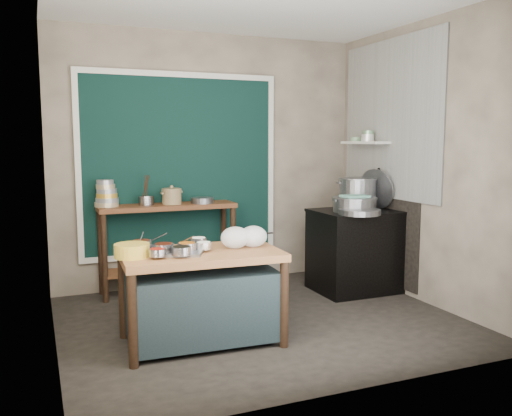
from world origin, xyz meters
name	(u,v)px	position (x,y,z in m)	size (l,w,h in m)	color
floor	(262,322)	(0.00, 0.00, -0.01)	(3.50, 3.00, 0.02)	#292420
back_wall	(210,160)	(0.00, 1.51, 1.40)	(3.50, 0.02, 2.80)	gray
left_wall	(47,170)	(-1.76, 0.00, 1.40)	(0.02, 3.00, 2.80)	gray
right_wall	(424,163)	(1.76, 0.00, 1.40)	(0.02, 3.00, 2.80)	gray
curtain_panel	(181,165)	(-0.35, 1.47, 1.35)	(2.10, 0.02, 1.90)	black
curtain_frame	(181,166)	(-0.35, 1.46, 1.35)	(2.22, 0.03, 2.02)	beige
tile_panel	(390,119)	(1.74, 0.55, 1.85)	(0.02, 1.70, 1.70)	#B2B2AA
soot_patch	(382,223)	(1.74, 0.65, 0.70)	(0.01, 1.30, 1.30)	black
wall_shelf	(365,143)	(1.63, 0.85, 1.60)	(0.22, 0.70, 0.03)	beige
prep_table	(202,297)	(-0.65, -0.30, 0.38)	(1.25, 0.72, 0.75)	#986337
back_counter	(168,248)	(-0.55, 1.28, 0.47)	(1.45, 0.40, 0.95)	brown
stove_block	(356,252)	(1.35, 0.55, 0.42)	(0.90, 0.68, 0.85)	black
stove_top	(357,212)	(1.35, 0.55, 0.86)	(0.92, 0.69, 0.03)	black
condiment_tray	(172,251)	(-0.88, -0.27, 0.76)	(0.49, 0.35, 0.02)	gray
condiment_bowls	(168,247)	(-0.92, -0.30, 0.80)	(0.65, 0.50, 0.07)	gray
yellow_basin	(132,250)	(-1.19, -0.31, 0.80)	(0.27, 0.27, 0.10)	#B3842C
saucepan	(247,236)	(-0.18, -0.11, 0.81)	(0.21, 0.21, 0.12)	gray
plastic_bag_a	(235,238)	(-0.36, -0.29, 0.84)	(0.24, 0.20, 0.18)	white
plastic_bag_b	(253,236)	(-0.20, -0.30, 0.84)	(0.24, 0.20, 0.18)	white
bowl_stack	(106,195)	(-1.17, 1.32, 1.07)	(0.24, 0.24, 0.28)	tan
utensil_cup	(146,200)	(-0.77, 1.29, 1.00)	(0.16, 0.16, 0.10)	gray
ceramic_crock	(172,197)	(-0.50, 1.27, 1.02)	(0.22, 0.22, 0.15)	olive
wide_bowl	(202,200)	(-0.18, 1.23, 0.98)	(0.24, 0.24, 0.06)	gray
stock_pot	(357,193)	(1.43, 0.67, 1.05)	(0.43, 0.43, 0.34)	gray
pot_lid	(377,189)	(1.62, 0.59, 1.10)	(0.45, 0.45, 0.02)	gray
steamer	(355,204)	(1.25, 0.44, 0.96)	(0.48, 0.48, 0.16)	gray
green_cloth	(355,196)	(1.25, 0.44, 1.05)	(0.26, 0.20, 0.02)	#63A487
shallow_pan	(360,212)	(1.18, 0.25, 0.91)	(0.42, 0.42, 0.06)	gray
shelf_bowl_stack	(368,136)	(1.63, 0.80, 1.67)	(0.15, 0.15, 0.12)	silver
shelf_bowl_green	(356,139)	(1.63, 1.04, 1.64)	(0.13, 0.13, 0.04)	gray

